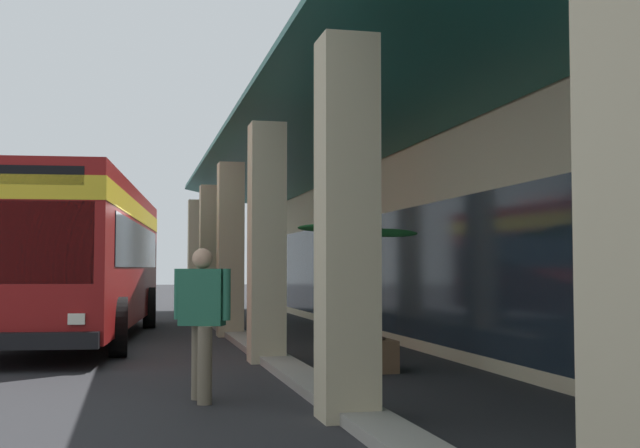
% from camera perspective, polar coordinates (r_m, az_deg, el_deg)
% --- Properties ---
extents(ground, '(120.00, 120.00, 0.00)m').
position_cam_1_polar(ground, '(16.58, 13.55, -8.09)').
color(ground, '#262628').
extents(curb_strip, '(36.42, 0.50, 0.12)m').
position_cam_1_polar(curb_strip, '(15.69, -4.80, -8.24)').
color(curb_strip, '#9E998E').
rests_on(curb_strip, ground).
extents(transit_bus, '(11.39, 3.58, 3.34)m').
position_cam_1_polar(transit_bus, '(18.05, -16.41, -1.75)').
color(transit_bus, maroon).
rests_on(transit_bus, ground).
extents(pedestrian, '(0.52, 0.60, 1.70)m').
position_cam_1_polar(pedestrian, '(9.34, -8.14, -6.23)').
color(pedestrian, '#726651').
rests_on(pedestrian, ground).
extents(potted_palm, '(1.77, 1.87, 2.23)m').
position_cam_1_polar(potted_palm, '(12.07, 2.57, -7.71)').
color(potted_palm, brown).
rests_on(potted_palm, ground).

